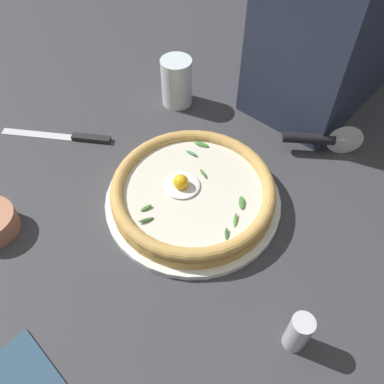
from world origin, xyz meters
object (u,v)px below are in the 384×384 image
Objects in this scene: drinking_glass at (177,85)px; pizza_cutter at (317,139)px; table_knife at (72,137)px; pizza at (192,192)px; pepper_shaker at (298,332)px.

pizza_cutter is at bearing -71.13° from drinking_glass.
pizza is at bearing -75.69° from table_knife.
drinking_glass reaches higher than pizza_cutter.
table_knife is at bearing 104.31° from pizza.
drinking_glass is 0.58m from pepper_shaker.
pepper_shaker reaches higher than pizza.
pizza_cutter is at bearing -13.10° from pizza.
drinking_glass is (0.25, -0.05, 0.04)m from table_knife.
drinking_glass reaches higher than pizza.
pizza is 0.30m from drinking_glass.
table_knife is (-0.35, 0.36, -0.03)m from pizza_cutter.
pizza reaches higher than table_knife.
pizza_cutter is (0.28, -0.06, 0.00)m from pizza.
table_knife is 2.56× the size of pepper_shaker.
pizza is 0.29m from pepper_shaker.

